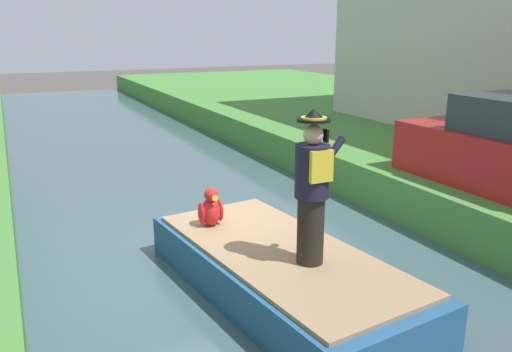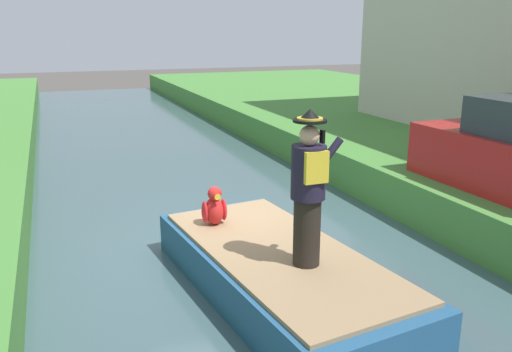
% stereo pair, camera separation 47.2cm
% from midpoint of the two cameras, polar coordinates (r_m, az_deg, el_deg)
% --- Properties ---
extents(ground_plane, '(80.00, 80.00, 0.00)m').
position_cam_midpoint_polar(ground_plane, '(8.40, -0.43, -8.31)').
color(ground_plane, '#4C4742').
extents(canal_water, '(6.09, 48.00, 0.10)m').
position_cam_midpoint_polar(canal_water, '(8.38, -0.43, -7.99)').
color(canal_water, '#3D565B').
rests_on(canal_water, ground).
extents(boat, '(2.27, 4.38, 0.61)m').
position_cam_midpoint_polar(boat, '(6.86, 4.59, -10.40)').
color(boat, '#23517A').
rests_on(boat, canal_water).
extents(person_pirate, '(0.61, 0.42, 1.85)m').
position_cam_midpoint_polar(person_pirate, '(6.07, 7.94, -1.48)').
color(person_pirate, black).
rests_on(person_pirate, boat).
extents(parrot_plush, '(0.36, 0.35, 0.57)m').
position_cam_midpoint_polar(parrot_plush, '(7.49, -2.74, -3.50)').
color(parrot_plush, red).
rests_on(parrot_plush, boat).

